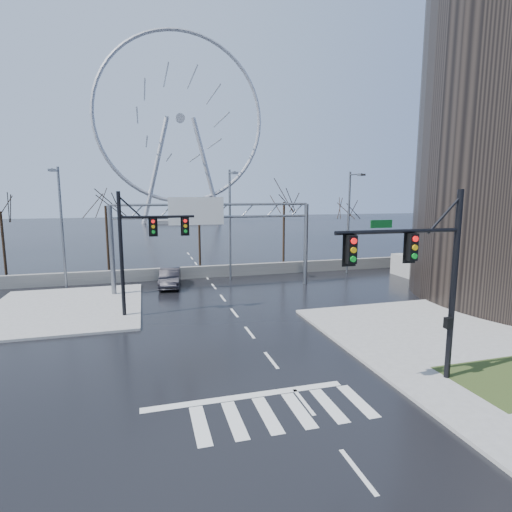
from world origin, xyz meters
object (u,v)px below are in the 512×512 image
object	(u,v)px
signal_mast_far	(140,242)
ferris_wheel	(180,125)
sign_gantry	(210,227)
signal_mast_near	(427,269)
car	(170,278)

from	to	relation	value
signal_mast_far	ferris_wheel	size ratio (longest dim) A/B	0.16
signal_mast_far	sign_gantry	distance (m)	8.14
signal_mast_near	sign_gantry	size ratio (longest dim) A/B	0.49
signal_mast_far	car	world-z (taller)	signal_mast_far
car	signal_mast_near	bearing A→B (deg)	-60.72
signal_mast_far	ferris_wheel	xyz separation A→B (m)	(10.87, 86.04, 21.30)
sign_gantry	car	distance (m)	5.82
ferris_wheel	signal_mast_far	bearing A→B (deg)	-97.20
sign_gantry	ferris_wheel	size ratio (longest dim) A/B	0.32
signal_mast_far	sign_gantry	world-z (taller)	signal_mast_far
ferris_wheel	car	xyz separation A→B (m)	(-8.60, -78.00, -25.35)
signal_mast_near	ferris_wheel	size ratio (longest dim) A/B	0.16
sign_gantry	ferris_wheel	world-z (taller)	ferris_wheel
signal_mast_far	ferris_wheel	distance (m)	89.30
signal_mast_near	sign_gantry	distance (m)	19.79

